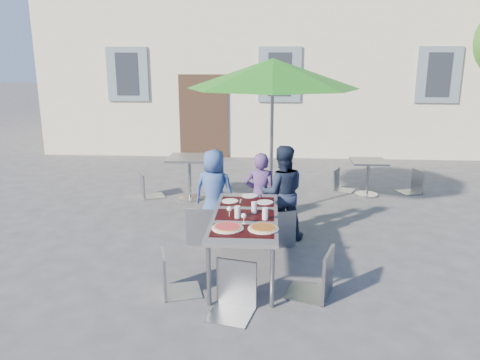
# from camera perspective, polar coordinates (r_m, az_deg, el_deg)

# --- Properties ---
(ground) EXTENTS (90.00, 90.00, 0.00)m
(ground) POSITION_cam_1_polar(r_m,az_deg,el_deg) (5.57, 5.48, -13.45)
(ground) COLOR #474649
(ground) RESTS_ON ground
(dining_table) EXTENTS (0.80, 1.85, 0.76)m
(dining_table) POSITION_cam_1_polar(r_m,az_deg,el_deg) (5.76, 0.62, -4.80)
(dining_table) COLOR #414246
(dining_table) RESTS_ON ground
(pizza_near_left) EXTENTS (0.36, 0.36, 0.03)m
(pizza_near_left) POSITION_cam_1_polar(r_m,az_deg,el_deg) (5.29, -1.53, -5.78)
(pizza_near_left) COLOR white
(pizza_near_left) RESTS_ON dining_table
(pizza_near_right) EXTENTS (0.35, 0.35, 0.03)m
(pizza_near_right) POSITION_cam_1_polar(r_m,az_deg,el_deg) (5.27, 2.85, -5.86)
(pizza_near_right) COLOR white
(pizza_near_right) RESTS_ON dining_table
(glassware) EXTENTS (0.50, 0.45, 0.15)m
(glassware) POSITION_cam_1_polar(r_m,az_deg,el_deg) (5.63, 1.11, -3.87)
(glassware) COLOR silver
(glassware) RESTS_ON dining_table
(place_settings) EXTENTS (0.73, 0.50, 0.01)m
(place_settings) POSITION_cam_1_polar(r_m,az_deg,el_deg) (6.33, 1.04, -2.40)
(place_settings) COLOR white
(place_settings) RESTS_ON dining_table
(child_0) EXTENTS (0.70, 0.53, 1.29)m
(child_0) POSITION_cam_1_polar(r_m,az_deg,el_deg) (7.14, -3.17, -1.36)
(child_0) COLOR #355393
(child_0) RESTS_ON ground
(child_1) EXTENTS (0.49, 0.34, 1.30)m
(child_1) POSITION_cam_1_polar(r_m,az_deg,el_deg) (6.91, 2.47, -1.90)
(child_1) COLOR #50356E
(child_1) RESTS_ON ground
(child_2) EXTENTS (0.72, 0.46, 1.41)m
(child_2) POSITION_cam_1_polar(r_m,az_deg,el_deg) (6.88, 5.12, -1.55)
(child_2) COLOR #1B243B
(child_2) RESTS_ON ground
(chair_0) EXTENTS (0.51, 0.52, 1.06)m
(chair_0) POSITION_cam_1_polar(r_m,az_deg,el_deg) (6.67, -4.47, -2.75)
(chair_0) COLOR gray
(chair_0) RESTS_ON ground
(chair_1) EXTENTS (0.42, 0.42, 0.86)m
(chair_1) POSITION_cam_1_polar(r_m,az_deg,el_deg) (6.91, 0.15, -3.20)
(chair_1) COLOR gray
(chair_1) RESTS_ON ground
(chair_2) EXTENTS (0.59, 0.59, 1.03)m
(chair_2) POSITION_cam_1_polar(r_m,az_deg,el_deg) (6.61, 4.69, -3.06)
(chair_2) COLOR gray
(chair_2) RESTS_ON ground
(chair_3) EXTENTS (0.53, 0.53, 0.95)m
(chair_3) POSITION_cam_1_polar(r_m,az_deg,el_deg) (5.34, -8.32, -8.20)
(chair_3) COLOR gray
(chair_3) RESTS_ON ground
(chair_4) EXTENTS (0.60, 0.60, 1.06)m
(chair_4) POSITION_cam_1_polar(r_m,az_deg,el_deg) (5.27, 9.68, -7.71)
(chair_4) COLOR gray
(chair_4) RESTS_ON ground
(chair_5) EXTENTS (0.54, 0.54, 1.01)m
(chair_5) POSITION_cam_1_polar(r_m,az_deg,el_deg) (4.93, -0.82, -9.56)
(chair_5) COLOR gray
(chair_5) RESTS_ON ground
(patio_umbrella) EXTENTS (2.81, 2.81, 2.61)m
(patio_umbrella) POSITION_cam_1_polar(r_m,az_deg,el_deg) (7.69, 4.02, 12.71)
(patio_umbrella) COLOR #B0B3B8
(patio_umbrella) RESTS_ON ground
(cafe_table_0) EXTENTS (0.78, 0.78, 0.83)m
(cafe_table_0) POSITION_cam_1_polar(r_m,az_deg,el_deg) (8.82, -6.18, 1.37)
(cafe_table_0) COLOR #B0B3B8
(cafe_table_0) RESTS_ON ground
(bg_chair_l_0) EXTENTS (0.54, 0.54, 0.92)m
(bg_chair_l_0) POSITION_cam_1_polar(r_m,az_deg,el_deg) (9.12, -11.28, 1.22)
(bg_chair_l_0) COLOR gray
(bg_chair_l_0) RESTS_ON ground
(bg_chair_r_0) EXTENTS (0.52, 0.51, 0.97)m
(bg_chair_r_0) POSITION_cam_1_polar(r_m,az_deg,el_deg) (8.68, -2.28, 0.99)
(bg_chair_r_0) COLOR gray
(bg_chair_r_0) RESTS_ON ground
(cafe_table_1) EXTENTS (0.66, 0.66, 0.70)m
(cafe_table_1) POSITION_cam_1_polar(r_m,az_deg,el_deg) (9.39, 15.31, 0.89)
(cafe_table_1) COLOR #B0B3B8
(cafe_table_1) RESTS_ON ground
(bg_chair_l_1) EXTENTS (0.49, 0.49, 0.84)m
(bg_chair_l_1) POSITION_cam_1_polar(r_m,az_deg,el_deg) (9.66, 12.26, 1.58)
(bg_chair_l_1) COLOR gray
(bg_chair_l_1) RESTS_ON ground
(bg_chair_r_1) EXTENTS (0.49, 0.49, 0.87)m
(bg_chair_r_1) POSITION_cam_1_polar(r_m,az_deg,el_deg) (9.90, 20.55, 1.40)
(bg_chair_r_1) COLOR gray
(bg_chair_r_1) RESTS_ON ground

